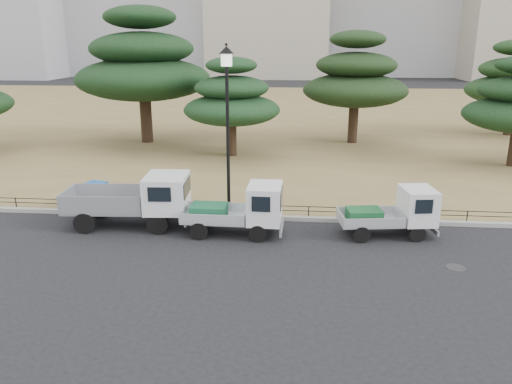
# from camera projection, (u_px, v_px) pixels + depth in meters

# --- Properties ---
(ground) EXTENTS (220.00, 220.00, 0.00)m
(ground) POSITION_uv_depth(u_px,v_px,m) (251.00, 245.00, 17.11)
(ground) COLOR black
(lawn) EXTENTS (120.00, 56.00, 0.15)m
(lawn) POSITION_uv_depth(u_px,v_px,m) (284.00, 115.00, 46.25)
(lawn) COLOR olive
(lawn) RESTS_ON ground
(curb) EXTENTS (120.00, 0.25, 0.16)m
(curb) POSITION_uv_depth(u_px,v_px,m) (257.00, 217.00, 19.57)
(curb) COLOR gray
(curb) RESTS_ON ground
(truck_large) EXTENTS (4.65, 2.10, 1.98)m
(truck_large) POSITION_uv_depth(u_px,v_px,m) (135.00, 198.00, 18.59)
(truck_large) COLOR black
(truck_large) RESTS_ON ground
(truck_kei_front) EXTENTS (3.56, 1.59, 1.87)m
(truck_kei_front) POSITION_uv_depth(u_px,v_px,m) (240.00, 210.00, 17.84)
(truck_kei_front) COLOR black
(truck_kei_front) RESTS_ON ground
(truck_kei_rear) EXTENTS (3.47, 1.83, 1.74)m
(truck_kei_rear) POSITION_uv_depth(u_px,v_px,m) (394.00, 212.00, 17.74)
(truck_kei_rear) COLOR black
(truck_kei_rear) RESTS_ON ground
(street_lamp) EXTENTS (0.57, 0.57, 6.39)m
(street_lamp) POSITION_uv_depth(u_px,v_px,m) (227.00, 103.00, 18.68)
(street_lamp) COLOR black
(street_lamp) RESTS_ON lawn
(pipe_fence) EXTENTS (38.00, 0.04, 0.40)m
(pipe_fence) POSITION_uv_depth(u_px,v_px,m) (258.00, 207.00, 19.60)
(pipe_fence) COLOR black
(pipe_fence) RESTS_ON lawn
(tarp_pile) EXTENTS (1.89, 1.57, 1.10)m
(tarp_pile) POSITION_uv_depth(u_px,v_px,m) (91.00, 197.00, 20.42)
(tarp_pile) COLOR #1758B3
(tarp_pile) RESTS_ON lawn
(manhole) EXTENTS (0.60, 0.60, 0.01)m
(manhole) POSITION_uv_depth(u_px,v_px,m) (456.00, 268.00, 15.40)
(manhole) COLOR #2D2D30
(manhole) RESTS_ON ground
(pine_west_near) EXTENTS (8.74, 8.74, 8.74)m
(pine_west_near) POSITION_uv_depth(u_px,v_px,m) (143.00, 65.00, 32.36)
(pine_west_near) COLOR black
(pine_west_near) RESTS_ON lawn
(pine_center_left) EXTENTS (5.62, 5.62, 5.71)m
(pine_center_left) POSITION_uv_depth(u_px,v_px,m) (232.00, 100.00, 28.83)
(pine_center_left) COLOR black
(pine_center_left) RESTS_ON lawn
(pine_center_right) EXTENTS (6.82, 6.82, 7.24)m
(pine_center_right) POSITION_uv_depth(u_px,v_px,m) (356.00, 79.00, 32.40)
(pine_center_right) COLOR black
(pine_center_right) RESTS_ON lawn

